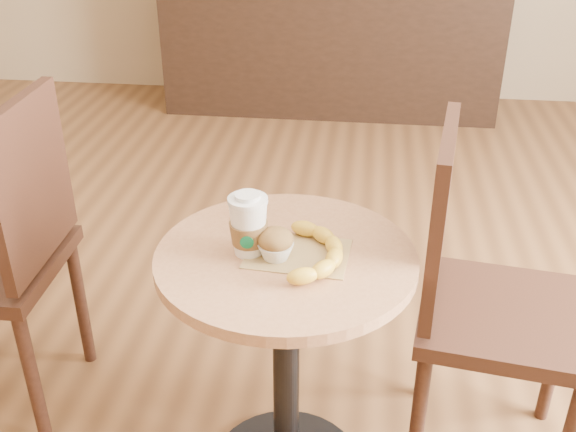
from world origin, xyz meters
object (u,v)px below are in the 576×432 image
at_px(chair_left, 2,250).
at_px(muffin, 276,244).
at_px(cafe_table, 286,335).
at_px(coffee_cup, 249,227).
at_px(chair_right, 480,295).
at_px(banana, 318,252).

distance_m(chair_left, muffin, 0.91).
bearing_deg(chair_left, cafe_table, 74.47).
distance_m(chair_left, coffee_cup, 0.85).
bearing_deg(chair_right, cafe_table, 116.89).
distance_m(cafe_table, chair_right, 0.53).
xyz_separation_m(chair_right, banana, (-0.42, -0.19, 0.22)).
bearing_deg(cafe_table, chair_right, 18.79).
relative_size(chair_right, banana, 3.54).
relative_size(muffin, banana, 0.30).
bearing_deg(muffin, coffee_cup, 163.50).
bearing_deg(muffin, banana, 3.50).
distance_m(chair_left, chair_right, 1.37).
bearing_deg(banana, chair_left, 166.95).
height_order(chair_left, coffee_cup, chair_left).
bearing_deg(chair_right, banana, 122.33).
xyz_separation_m(chair_left, muffin, (0.85, -0.24, 0.23)).
bearing_deg(chair_left, coffee_cup, 72.55).
relative_size(chair_left, chair_right, 1.02).
bearing_deg(banana, chair_right, 25.06).
height_order(chair_right, banana, chair_right).
bearing_deg(banana, coffee_cup, 176.07).
height_order(coffee_cup, muffin, coffee_cup).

